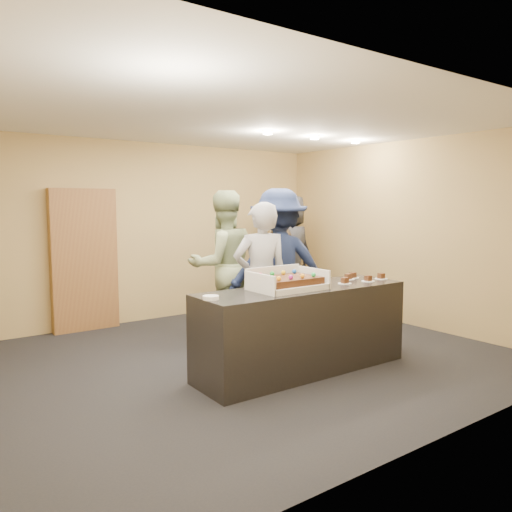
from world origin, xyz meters
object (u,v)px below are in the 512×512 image
cake_box (286,285)px  person_server_grey (261,280)px  plate_stack (211,298)px  person_brown_extra (280,266)px  storage_cabinet (84,260)px  person_navy_man (279,266)px  sheet_cake (288,280)px  serving_counter (303,329)px  person_dark_suit (289,254)px  person_sage_man (223,265)px

cake_box → person_server_grey: 0.65m
plate_stack → person_brown_extra: bearing=38.1°
person_server_grey → person_brown_extra: bearing=-119.6°
storage_cabinet → person_server_grey: bearing=-62.7°
person_server_grey → person_navy_man: size_ratio=0.91×
person_server_grey → cake_box: bearing=94.7°
sheet_cake → person_navy_man: 1.22m
serving_counter → person_brown_extra: 2.06m
cake_box → person_brown_extra: bearing=53.0°
cake_box → plate_stack: size_ratio=4.90×
plate_stack → person_dark_suit: person_dark_suit is taller
cake_box → sheet_cake: 0.06m
plate_stack → person_server_grey: (1.06, 0.66, -0.02)m
sheet_cake → plate_stack: size_ratio=4.19×
person_sage_man → person_brown_extra: 1.06m
storage_cabinet → cake_box: size_ratio=2.70×
sheet_cake → person_dark_suit: (1.88, 2.26, -0.03)m
serving_counter → person_dark_suit: 2.86m
storage_cabinet → plate_stack: size_ratio=13.22×
person_brown_extra → person_server_grey: bearing=-0.2°
storage_cabinet → person_sage_man: bearing=-48.1°
person_brown_extra → person_sage_man: bearing=-37.4°
serving_counter → sheet_cake: (-0.21, 0.00, 0.55)m
serving_counter → person_server_grey: (-0.07, 0.66, 0.45)m
person_navy_man → person_dark_suit: size_ratio=1.02×
plate_stack → person_navy_man: size_ratio=0.08×
person_server_grey → person_sage_man: 0.96m
person_sage_man → person_brown_extra: person_sage_man is taller
sheet_cake → person_brown_extra: bearing=53.4°
serving_counter → person_dark_suit: bearing=54.2°
storage_cabinet → person_brown_extra: 2.78m
storage_cabinet → person_sage_man: size_ratio=1.02×
person_server_grey → person_navy_man: 0.65m
person_navy_man → person_dark_suit: (1.20, 1.25, -0.02)m
cake_box → plate_stack: cake_box is taller
storage_cabinet → person_dark_suit: 3.13m
person_navy_man → serving_counter: bearing=90.7°
plate_stack → person_dark_suit: (2.80, 2.26, 0.05)m
person_brown_extra → person_dark_suit: bearing=178.5°
cake_box → person_server_grey: person_server_grey is taller
person_brown_extra → person_navy_man: bearing=6.9°
person_dark_suit → person_sage_man: bearing=20.4°
serving_counter → person_navy_man: 1.24m
plate_stack → person_sage_man: person_sage_man is taller
sheet_cake → person_brown_extra: (1.27, 1.71, -0.11)m
cake_box → person_brown_extra: person_brown_extra is taller
serving_counter → person_sage_man: bearing=90.4°
person_dark_suit → plate_stack: bearing=37.9°
cake_box → plate_stack: bearing=-177.9°
person_dark_suit → person_server_grey: bearing=41.6°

